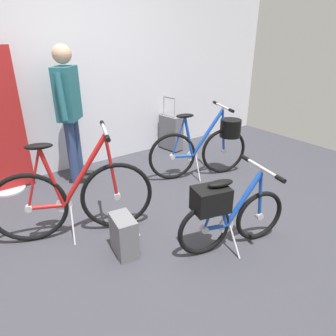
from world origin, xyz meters
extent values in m
plane|color=#38383F|center=(0.00, 0.00, 0.00)|extent=(6.75, 6.75, 0.00)
cube|color=silver|center=(0.00, 1.98, 1.35)|extent=(6.75, 0.10, 2.71)
cylinder|color=#B7B7BC|center=(-1.03, 1.73, 0.01)|extent=(0.36, 0.36, 0.02)
torus|color=black|center=(0.58, -0.58, 0.24)|extent=(0.47, 0.15, 0.47)
cylinder|color=#B7B7BC|center=(0.58, -0.58, 0.24)|extent=(0.07, 0.06, 0.06)
torus|color=black|center=(0.06, -0.45, 0.24)|extent=(0.47, 0.15, 0.47)
cylinder|color=#B7B7BC|center=(0.06, -0.45, 0.24)|extent=(0.07, 0.06, 0.06)
cylinder|color=#1947B2|center=(0.16, -0.47, 0.23)|extent=(0.21, 0.09, 0.05)
cylinder|color=#1947B2|center=(0.40, -0.54, 0.44)|extent=(0.33, 0.12, 0.46)
cylinder|color=#1947B2|center=(0.22, -0.49, 0.42)|extent=(0.13, 0.06, 0.40)
cylinder|color=#1947B2|center=(0.16, -0.47, 0.23)|extent=(0.21, 0.08, 0.04)
cylinder|color=#1947B2|center=(0.56, -0.58, 0.45)|extent=(0.08, 0.05, 0.43)
cylinder|color=#1947B2|center=(0.12, -0.46, 0.42)|extent=(0.14, 0.06, 0.38)
ellipsoid|color=black|center=(0.17, -0.48, 0.63)|extent=(0.24, 0.14, 0.05)
cylinder|color=#B7B7BC|center=(0.54, -0.57, 0.68)|extent=(0.03, 0.03, 0.04)
cylinder|color=#B7B7BC|center=(0.54, -0.57, 0.70)|extent=(0.13, 0.43, 0.03)
cylinder|color=black|center=(0.49, -0.79, 0.70)|extent=(0.06, 0.10, 0.04)
cylinder|color=black|center=(0.60, -0.36, 0.70)|extent=(0.06, 0.10, 0.04)
cylinder|color=#B7B7BC|center=(0.26, -0.50, 0.22)|extent=(0.14, 0.05, 0.14)
cylinder|color=#B7B7BC|center=(0.27, -0.60, 0.11)|extent=(0.06, 0.19, 0.22)
cube|color=black|center=(0.10, -0.46, 0.51)|extent=(0.32, 0.26, 0.20)
torus|color=black|center=(1.36, 0.61, 0.30)|extent=(0.58, 0.24, 0.60)
cylinder|color=#B7B7BC|center=(1.36, 0.61, 0.30)|extent=(0.07, 0.07, 0.06)
torus|color=black|center=(0.71, 0.85, 0.30)|extent=(0.58, 0.24, 0.60)
cylinder|color=#B7B7BC|center=(0.71, 0.85, 0.30)|extent=(0.07, 0.07, 0.06)
cylinder|color=#1947B2|center=(0.83, 0.80, 0.29)|extent=(0.26, 0.12, 0.05)
cylinder|color=#1947B2|center=(1.13, 0.69, 0.56)|extent=(0.40, 0.18, 0.58)
cylinder|color=#1947B2|center=(0.90, 0.78, 0.53)|extent=(0.15, 0.08, 0.50)
cylinder|color=#1947B2|center=(0.83, 0.80, 0.29)|extent=(0.26, 0.11, 0.04)
cylinder|color=#1947B2|center=(1.33, 0.62, 0.57)|extent=(0.09, 0.06, 0.54)
cylinder|color=#1947B2|center=(0.78, 0.82, 0.54)|extent=(0.17, 0.08, 0.49)
ellipsoid|color=black|center=(0.85, 0.79, 0.80)|extent=(0.24, 0.16, 0.05)
cylinder|color=#B7B7BC|center=(1.30, 0.63, 0.86)|extent=(0.03, 0.03, 0.04)
cylinder|color=#B7B7BC|center=(1.30, 0.63, 0.88)|extent=(0.17, 0.42, 0.03)
cylinder|color=black|center=(1.23, 0.42, 0.88)|extent=(0.06, 0.10, 0.04)
cylinder|color=black|center=(1.38, 0.84, 0.88)|extent=(0.06, 0.10, 0.04)
cylinder|color=#B7B7BC|center=(0.95, 0.76, 0.29)|extent=(0.14, 0.06, 0.14)
cylinder|color=#B7B7BC|center=(0.97, 0.66, 0.14)|extent=(0.08, 0.19, 0.28)
cylinder|color=black|center=(1.42, 0.59, 0.60)|extent=(0.33, 0.33, 0.22)
torus|color=black|center=(-0.33, 0.31, 0.33)|extent=(0.63, 0.26, 0.66)
cylinder|color=#B7B7BC|center=(-0.33, 0.31, 0.33)|extent=(0.07, 0.07, 0.06)
torus|color=black|center=(-1.04, 0.57, 0.33)|extent=(0.63, 0.26, 0.66)
cylinder|color=#B7B7BC|center=(-1.04, 0.57, 0.33)|extent=(0.07, 0.07, 0.06)
cylinder|color=red|center=(-0.90, 0.52, 0.32)|extent=(0.28, 0.13, 0.05)
cylinder|color=red|center=(-0.57, 0.40, 0.61)|extent=(0.43, 0.19, 0.63)
cylinder|color=red|center=(-0.82, 0.49, 0.58)|extent=(0.16, 0.09, 0.55)
cylinder|color=red|center=(-0.90, 0.52, 0.32)|extent=(0.28, 0.12, 0.04)
cylinder|color=red|center=(-0.35, 0.32, 0.62)|extent=(0.09, 0.06, 0.59)
cylinder|color=red|center=(-0.96, 0.54, 0.59)|extent=(0.18, 0.08, 0.53)
ellipsoid|color=black|center=(-0.88, 0.51, 0.87)|extent=(0.24, 0.16, 0.05)
cylinder|color=#B7B7BC|center=(-0.38, 0.33, 0.94)|extent=(0.03, 0.03, 0.04)
cylinder|color=#B7B7BC|center=(-0.38, 0.33, 0.96)|extent=(0.17, 0.42, 0.03)
cylinder|color=black|center=(-0.46, 0.13, 0.96)|extent=(0.06, 0.10, 0.04)
cylinder|color=black|center=(-0.31, 0.54, 0.96)|extent=(0.06, 0.10, 0.04)
cylinder|color=#B7B7BC|center=(-0.77, 0.47, 0.31)|extent=(0.14, 0.06, 0.14)
cylinder|color=#B7B7BC|center=(-0.75, 0.37, 0.15)|extent=(0.08, 0.19, 0.30)
cylinder|color=navy|center=(-0.31, 1.48, 0.39)|extent=(0.11, 0.11, 0.77)
cube|color=black|center=(-0.27, 1.45, 0.04)|extent=(0.24, 0.22, 0.07)
cylinder|color=navy|center=(-0.21, 1.60, 0.39)|extent=(0.11, 0.11, 0.77)
cube|color=black|center=(-0.17, 1.57, 0.04)|extent=(0.24, 0.22, 0.07)
cube|color=#23606B|center=(-0.26, 1.54, 1.07)|extent=(0.36, 0.37, 0.59)
cylinder|color=#23606B|center=(-0.38, 1.37, 1.07)|extent=(0.10, 0.12, 0.50)
cylinder|color=#23606B|center=(-0.11, 1.69, 1.07)|extent=(0.11, 0.08, 0.50)
sphere|color=tan|center=(-0.26, 1.54, 1.49)|extent=(0.21, 0.21, 0.21)
cube|color=slate|center=(1.34, 1.72, 0.28)|extent=(0.23, 0.38, 0.52)
cylinder|color=#B7B7BC|center=(1.31, 1.59, 0.68)|extent=(0.02, 0.02, 0.28)
cylinder|color=#B7B7BC|center=(1.27, 1.82, 0.68)|extent=(0.02, 0.02, 0.28)
cylinder|color=slate|center=(1.29, 1.71, 0.82)|extent=(0.05, 0.23, 0.02)
cylinder|color=black|center=(1.41, 1.60, 0.02)|extent=(0.04, 0.03, 0.04)
cylinder|color=black|center=(1.37, 1.85, 0.02)|extent=(0.04, 0.03, 0.04)
cube|color=slate|center=(-0.47, -0.06, 0.17)|extent=(0.20, 0.29, 0.35)
cube|color=gray|center=(-0.37, -0.07, 0.12)|extent=(0.06, 0.19, 0.15)
camera|label=1|loc=(-1.40, -1.94, 1.70)|focal=32.71mm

